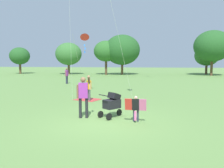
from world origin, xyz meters
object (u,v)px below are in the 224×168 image
at_px(person_sitting_far, 67,74).
at_px(picnic_blanket, 88,99).
at_px(person_red_shirt, 89,87).
at_px(child_with_butterfly_kite, 136,106).
at_px(kite_orange_delta, 85,38).
at_px(stroller, 112,103).
at_px(person_adult_flyer, 83,93).

relative_size(person_sitting_far, picnic_blanket, 1.15).
bearing_deg(person_sitting_far, person_red_shirt, -64.25).
distance_m(person_red_shirt, picnic_blanket, 0.88).
relative_size(child_with_butterfly_kite, kite_orange_delta, 0.24).
distance_m(stroller, kite_orange_delta, 7.39).
bearing_deg(stroller, person_sitting_far, 116.01).
bearing_deg(person_red_shirt, kite_orange_delta, 108.20).
bearing_deg(person_sitting_far, kite_orange_delta, -61.30).
distance_m(child_with_butterfly_kite, stroller, 1.12).
bearing_deg(person_adult_flyer, person_sitting_far, 111.19).
relative_size(person_adult_flyer, person_red_shirt, 1.27).
xyz_separation_m(person_adult_flyer, stroller, (1.14, 0.23, -0.39)).
xyz_separation_m(child_with_butterfly_kite, stroller, (-0.96, 0.56, 0.01)).
bearing_deg(person_adult_flyer, kite_orange_delta, 103.16).
bearing_deg(child_with_butterfly_kite, person_sitting_far, 118.45).
xyz_separation_m(child_with_butterfly_kite, kite_orange_delta, (-3.59, 6.68, 3.21)).
bearing_deg(child_with_butterfly_kite, picnic_blanket, 123.15).
bearing_deg(picnic_blanket, child_with_butterfly_kite, -56.85).
bearing_deg(kite_orange_delta, child_with_butterfly_kite, -61.78).
height_order(child_with_butterfly_kite, stroller, stroller).
distance_m(kite_orange_delta, person_sitting_far, 7.54).
distance_m(stroller, person_red_shirt, 3.95).
height_order(person_red_shirt, person_sitting_far, person_sitting_far).
height_order(stroller, picnic_blanket, stroller).
xyz_separation_m(stroller, picnic_blanket, (-1.94, 3.88, -0.60)).
distance_m(person_adult_flyer, picnic_blanket, 4.29).
bearing_deg(child_with_butterfly_kite, stroller, 149.66).
xyz_separation_m(person_adult_flyer, person_red_shirt, (-0.63, 3.76, -0.20)).
relative_size(person_adult_flyer, person_sitting_far, 1.13).
distance_m(child_with_butterfly_kite, person_red_shirt, 4.93).
height_order(person_adult_flyer, kite_orange_delta, kite_orange_delta).
relative_size(stroller, person_sitting_far, 0.67).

